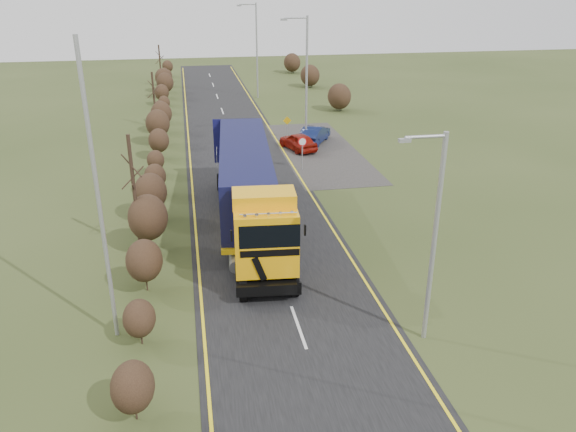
# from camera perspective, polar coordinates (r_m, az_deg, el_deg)

# --- Properties ---
(ground) EXTENTS (160.00, 160.00, 0.00)m
(ground) POSITION_cam_1_polar(r_m,az_deg,el_deg) (25.94, -0.69, -6.34)
(ground) COLOR #34411C
(ground) RESTS_ON ground
(road) EXTENTS (8.00, 120.00, 0.02)m
(road) POSITION_cam_1_polar(r_m,az_deg,el_deg) (34.91, -3.49, 1.60)
(road) COLOR black
(road) RESTS_ON ground
(layby) EXTENTS (6.00, 18.00, 0.02)m
(layby) POSITION_cam_1_polar(r_m,az_deg,el_deg) (45.35, 3.12, 6.67)
(layby) COLOR #2E2B28
(layby) RESTS_ON ground
(lane_markings) EXTENTS (7.52, 116.00, 0.01)m
(lane_markings) POSITION_cam_1_polar(r_m,az_deg,el_deg) (34.62, -3.43, 1.45)
(lane_markings) COLOR yellow
(lane_markings) RESTS_ON road
(hedgerow) EXTENTS (2.24, 102.04, 6.05)m
(hedgerow) POSITION_cam_1_polar(r_m,az_deg,el_deg) (32.24, -13.72, 2.18)
(hedgerow) COLOR black
(hedgerow) RESTS_ON ground
(lorry) EXTENTS (3.72, 16.23, 4.47)m
(lorry) POSITION_cam_1_polar(r_m,az_deg,el_deg) (29.98, -4.10, 3.09)
(lorry) COLOR black
(lorry) RESTS_ON ground
(car_red_hatchback) EXTENTS (2.81, 4.35, 1.38)m
(car_red_hatchback) POSITION_cam_1_polar(r_m,az_deg,el_deg) (45.30, 1.02, 7.57)
(car_red_hatchback) COLOR maroon
(car_red_hatchback) RESTS_ON ground
(car_blue_sedan) EXTENTS (3.55, 4.59, 1.46)m
(car_blue_sedan) POSITION_cam_1_polar(r_m,az_deg,el_deg) (47.34, 2.71, 8.28)
(car_blue_sedan) COLOR #0A143C
(car_blue_sedan) RESTS_ON ground
(streetlight_near) EXTENTS (1.72, 0.18, 8.06)m
(streetlight_near) POSITION_cam_1_polar(r_m,az_deg,el_deg) (20.48, 14.49, -1.66)
(streetlight_near) COLOR #989A9E
(streetlight_near) RESTS_ON ground
(streetlight_mid) EXTENTS (2.15, 0.20, 10.16)m
(streetlight_mid) POSITION_cam_1_polar(r_m,az_deg,el_deg) (45.48, 1.72, 14.01)
(streetlight_mid) COLOR #989A9E
(streetlight_mid) RESTS_ON ground
(streetlight_far) EXTENTS (2.18, 0.21, 10.32)m
(streetlight_far) POSITION_cam_1_polar(r_m,az_deg,el_deg) (65.69, -3.32, 16.82)
(streetlight_far) COLOR #989A9E
(streetlight_far) RESTS_ON ground
(left_pole) EXTENTS (0.16, 0.16, 11.11)m
(left_pole) POSITION_cam_1_polar(r_m,az_deg,el_deg) (20.64, -18.69, 1.47)
(left_pole) COLOR #989A9E
(left_pole) RESTS_ON ground
(speed_sign) EXTENTS (0.67, 0.10, 2.42)m
(speed_sign) POSITION_cam_1_polar(r_m,az_deg,el_deg) (40.11, 1.46, 7.03)
(speed_sign) COLOR #989A9E
(speed_sign) RESTS_ON ground
(warning_board) EXTENTS (0.72, 0.11, 1.88)m
(warning_board) POSITION_cam_1_polar(r_m,az_deg,el_deg) (48.81, -0.09, 9.25)
(warning_board) COLOR #989A9E
(warning_board) RESTS_ON ground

